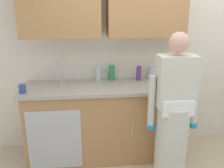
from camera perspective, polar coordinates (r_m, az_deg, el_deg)
The scene contains 12 objects.
kitchen_wall_with_uppers at distance 3.17m, azimuth 5.54°, elevation 10.85°, with size 4.80×0.44×2.70m.
counter_cabinet at distance 3.12m, azimuth -1.54°, elevation -8.92°, with size 1.90×0.62×0.90m.
countertop at distance 2.94m, azimuth -1.56°, elevation -0.66°, with size 1.96×0.66×0.04m, color #A8A093.
sink at distance 2.95m, azimuth -11.31°, elevation -0.81°, with size 0.50×0.36×0.35m.
person_at_sink at distance 2.63m, azimuth 14.01°, elevation -8.79°, with size 0.55×0.34×1.62m.
bottle_cleaner_spray at distance 3.14m, azimuth 6.26°, elevation 2.51°, with size 0.06×0.06×0.18m, color #66388C.
bottle_water_tall at distance 3.12m, azimuth -0.09°, elevation 2.60°, with size 0.08×0.08×0.19m, color #2D8C4C.
bottle_water_short at distance 3.22m, azimuth 9.25°, elevation 2.67°, with size 0.08×0.08×0.17m, color silver.
bottle_dish_liquid at distance 3.09m, azimuth -3.27°, elevation 2.37°, with size 0.06×0.06×0.18m, color silver.
cup_by_sink at distance 2.83m, azimuth -20.23°, elevation -1.04°, with size 0.08×0.08×0.10m, color #33478C.
knife_on_counter at distance 2.99m, azimuth 16.67°, elevation -0.67°, with size 0.24×0.02×0.01m, color silver.
sponge at distance 3.16m, azimuth 13.63°, elevation 0.78°, with size 0.11×0.07×0.03m, color #4CBF4C.
Camera 1 is at (-0.75, -2.09, 1.83)m, focal length 39.10 mm.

